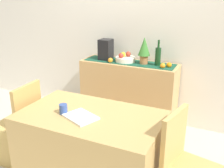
{
  "coord_description": "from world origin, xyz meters",
  "views": [
    {
      "loc": [
        1.29,
        -2.22,
        1.77
      ],
      "look_at": [
        0.07,
        0.38,
        0.76
      ],
      "focal_mm": 41.61,
      "sensor_mm": 36.0,
      "label": 1
    }
  ],
  "objects_px": {
    "fruit_bowl": "(125,59)",
    "potted_plant": "(144,49)",
    "coffee_maker": "(106,50)",
    "open_book": "(81,117)",
    "wine_bottle": "(158,56)",
    "sideboard_console": "(128,93)",
    "dining_table": "(91,150)",
    "coffee_cup": "(64,109)",
    "chair_near_window": "(20,138)"
  },
  "relations": [
    {
      "from": "fruit_bowl",
      "to": "chair_near_window",
      "type": "bearing_deg",
      "value": -117.87
    },
    {
      "from": "wine_bottle",
      "to": "dining_table",
      "type": "height_order",
      "value": "wine_bottle"
    },
    {
      "from": "wine_bottle",
      "to": "open_book",
      "type": "relative_size",
      "value": 1.17
    },
    {
      "from": "potted_plant",
      "to": "chair_near_window",
      "type": "bearing_deg",
      "value": -125.93
    },
    {
      "from": "wine_bottle",
      "to": "coffee_maker",
      "type": "height_order",
      "value": "wine_bottle"
    },
    {
      "from": "sideboard_console",
      "to": "potted_plant",
      "type": "bearing_deg",
      "value": 0.0
    },
    {
      "from": "fruit_bowl",
      "to": "sideboard_console",
      "type": "bearing_deg",
      "value": 0.0
    },
    {
      "from": "fruit_bowl",
      "to": "open_book",
      "type": "xyz_separation_m",
      "value": [
        0.16,
        -1.42,
        -0.18
      ]
    },
    {
      "from": "sideboard_console",
      "to": "fruit_bowl",
      "type": "distance_m",
      "value": 0.48
    },
    {
      "from": "wine_bottle",
      "to": "coffee_maker",
      "type": "relative_size",
      "value": 1.16
    },
    {
      "from": "coffee_maker",
      "to": "coffee_cup",
      "type": "height_order",
      "value": "coffee_maker"
    },
    {
      "from": "fruit_bowl",
      "to": "potted_plant",
      "type": "distance_m",
      "value": 0.31
    },
    {
      "from": "wine_bottle",
      "to": "coffee_maker",
      "type": "distance_m",
      "value": 0.73
    },
    {
      "from": "coffee_cup",
      "to": "chair_near_window",
      "type": "relative_size",
      "value": 0.1
    },
    {
      "from": "sideboard_console",
      "to": "dining_table",
      "type": "bearing_deg",
      "value": -83.4
    },
    {
      "from": "potted_plant",
      "to": "dining_table",
      "type": "distance_m",
      "value": 1.51
    },
    {
      "from": "coffee_maker",
      "to": "open_book",
      "type": "distance_m",
      "value": 1.51
    },
    {
      "from": "coffee_maker",
      "to": "potted_plant",
      "type": "distance_m",
      "value": 0.55
    },
    {
      "from": "fruit_bowl",
      "to": "potted_plant",
      "type": "xyz_separation_m",
      "value": [
        0.26,
        0.0,
        0.16
      ]
    },
    {
      "from": "coffee_maker",
      "to": "wine_bottle",
      "type": "bearing_deg",
      "value": 0.0
    },
    {
      "from": "coffee_maker",
      "to": "open_book",
      "type": "height_order",
      "value": "coffee_maker"
    },
    {
      "from": "potted_plant",
      "to": "open_book",
      "type": "bearing_deg",
      "value": -93.78
    },
    {
      "from": "sideboard_console",
      "to": "potted_plant",
      "type": "relative_size",
      "value": 3.72
    },
    {
      "from": "wine_bottle",
      "to": "chair_near_window",
      "type": "distance_m",
      "value": 1.9
    },
    {
      "from": "coffee_maker",
      "to": "sideboard_console",
      "type": "bearing_deg",
      "value": 0.0
    },
    {
      "from": "coffee_maker",
      "to": "potted_plant",
      "type": "xyz_separation_m",
      "value": [
        0.55,
        0.0,
        0.06
      ]
    },
    {
      "from": "coffee_maker",
      "to": "potted_plant",
      "type": "bearing_deg",
      "value": 0.0
    },
    {
      "from": "sideboard_console",
      "to": "coffee_cup",
      "type": "xyz_separation_m",
      "value": [
        -0.07,
        -1.41,
        0.34
      ]
    },
    {
      "from": "fruit_bowl",
      "to": "coffee_maker",
      "type": "relative_size",
      "value": 0.93
    },
    {
      "from": "sideboard_console",
      "to": "wine_bottle",
      "type": "height_order",
      "value": "wine_bottle"
    },
    {
      "from": "fruit_bowl",
      "to": "dining_table",
      "type": "distance_m",
      "value": 1.45
    },
    {
      "from": "fruit_bowl",
      "to": "open_book",
      "type": "relative_size",
      "value": 0.94
    },
    {
      "from": "fruit_bowl",
      "to": "coffee_cup",
      "type": "relative_size",
      "value": 2.92
    },
    {
      "from": "fruit_bowl",
      "to": "open_book",
      "type": "distance_m",
      "value": 1.44
    },
    {
      "from": "wine_bottle",
      "to": "fruit_bowl",
      "type": "bearing_deg",
      "value": -180.0
    },
    {
      "from": "fruit_bowl",
      "to": "coffee_maker",
      "type": "height_order",
      "value": "coffee_maker"
    },
    {
      "from": "open_book",
      "to": "sideboard_console",
      "type": "bearing_deg",
      "value": 116.87
    },
    {
      "from": "fruit_bowl",
      "to": "potted_plant",
      "type": "relative_size",
      "value": 0.75
    },
    {
      "from": "wine_bottle",
      "to": "chair_near_window",
      "type": "xyz_separation_m",
      "value": [
        -1.14,
        -1.32,
        -0.75
      ]
    },
    {
      "from": "open_book",
      "to": "chair_near_window",
      "type": "relative_size",
      "value": 0.31
    },
    {
      "from": "dining_table",
      "to": "coffee_cup",
      "type": "xyz_separation_m",
      "value": [
        -0.22,
        -0.09,
        0.42
      ]
    },
    {
      "from": "fruit_bowl",
      "to": "potted_plant",
      "type": "bearing_deg",
      "value": 0.0
    },
    {
      "from": "dining_table",
      "to": "coffee_cup",
      "type": "relative_size",
      "value": 14.19
    },
    {
      "from": "fruit_bowl",
      "to": "coffee_maker",
      "type": "xyz_separation_m",
      "value": [
        -0.29,
        0.0,
        0.11
      ]
    },
    {
      "from": "coffee_maker",
      "to": "potted_plant",
      "type": "relative_size",
      "value": 0.81
    },
    {
      "from": "wine_bottle",
      "to": "coffee_cup",
      "type": "relative_size",
      "value": 3.63
    },
    {
      "from": "dining_table",
      "to": "open_book",
      "type": "xyz_separation_m",
      "value": [
        -0.04,
        -0.09,
        0.38
      ]
    },
    {
      "from": "dining_table",
      "to": "open_book",
      "type": "distance_m",
      "value": 0.39
    },
    {
      "from": "potted_plant",
      "to": "wine_bottle",
      "type": "bearing_deg",
      "value": 0.0
    },
    {
      "from": "fruit_bowl",
      "to": "coffee_cup",
      "type": "distance_m",
      "value": 1.42
    }
  ]
}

